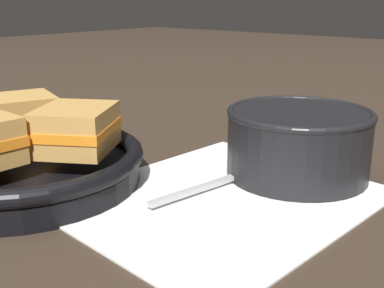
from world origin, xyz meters
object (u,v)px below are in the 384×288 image
object	(u,v)px
soup_bowl	(298,139)
sandwich_far_left	(17,116)
spoon	(238,176)
skillet	(27,167)
sandwich_near_right	(76,129)

from	to	relation	value
soup_bowl	sandwich_far_left	size ratio (longest dim) A/B	1.54
spoon	sandwich_far_left	world-z (taller)	sandwich_far_left
soup_bowl	spoon	distance (m)	0.08
sandwich_far_left	soup_bowl	bearing A→B (deg)	-54.38
soup_bowl	skillet	xyz separation A→B (m)	(-0.21, 0.21, -0.02)
spoon	skillet	bearing A→B (deg)	141.71
soup_bowl	skillet	distance (m)	0.30
sandwich_near_right	sandwich_far_left	size ratio (longest dim) A/B	1.06
skillet	spoon	bearing A→B (deg)	-47.74
spoon	sandwich_far_left	size ratio (longest dim) A/B	1.64
soup_bowl	sandwich_near_right	xyz separation A→B (m)	(-0.18, 0.16, 0.02)
sandwich_near_right	sandwich_far_left	distance (m)	0.10
sandwich_far_left	spoon	bearing A→B (deg)	-59.65
skillet	sandwich_far_left	world-z (taller)	sandwich_far_left
soup_bowl	sandwich_far_left	bearing A→B (deg)	125.62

